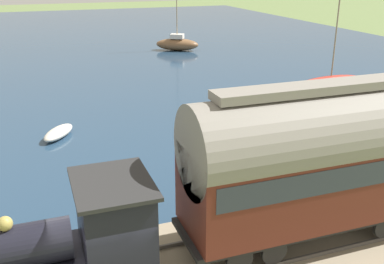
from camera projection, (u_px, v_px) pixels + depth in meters
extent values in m
cube|color=navy|center=(40.00, 44.00, 49.48)|extent=(80.00, 80.00, 0.01)
cube|color=#4C4742|center=(99.00, 260.00, 12.64)|extent=(0.07, 54.88, 0.12)
cylinder|color=black|center=(102.00, 243.00, 12.50)|extent=(0.12, 0.94, 0.94)
cylinder|color=black|center=(53.00, 253.00, 12.08)|extent=(0.12, 0.94, 0.94)
cylinder|color=black|center=(0.00, 263.00, 11.66)|extent=(0.12, 0.94, 0.94)
cube|color=black|center=(54.00, 261.00, 11.13)|extent=(2.36, 4.82, 0.12)
cylinder|color=black|center=(9.00, 248.00, 10.61)|extent=(1.07, 2.89, 1.07)
sphere|color=tan|center=(5.00, 224.00, 10.38)|extent=(0.36, 0.36, 0.36)
cube|color=black|center=(114.00, 217.00, 11.29)|extent=(2.26, 1.69, 1.77)
cube|color=#282828|center=(112.00, 183.00, 10.97)|extent=(2.46, 1.93, 0.10)
cylinder|color=black|center=(370.00, 193.00, 15.46)|extent=(0.12, 0.76, 0.76)
cylinder|color=black|center=(384.00, 226.00, 13.49)|extent=(0.12, 0.76, 0.76)
cylinder|color=black|center=(345.00, 198.00, 15.12)|extent=(0.12, 0.76, 0.76)
cylinder|color=black|center=(274.00, 252.00, 12.29)|extent=(0.12, 0.76, 0.76)
cylinder|color=black|center=(244.00, 218.00, 13.93)|extent=(0.12, 0.76, 0.76)
cylinder|color=black|center=(239.00, 260.00, 11.96)|extent=(0.12, 0.76, 0.76)
cylinder|color=black|center=(213.00, 224.00, 13.59)|extent=(0.12, 0.76, 0.76)
cube|color=black|center=(314.00, 213.00, 13.60)|extent=(2.20, 8.36, 0.16)
cube|color=#5B2319|center=(318.00, 174.00, 13.14)|extent=(2.44, 8.02, 2.46)
cube|color=#2D333D|center=(320.00, 161.00, 12.99)|extent=(2.47, 7.52, 0.69)
cylinder|color=gray|center=(322.00, 135.00, 12.71)|extent=(2.57, 8.02, 2.57)
cube|color=gray|center=(328.00, 87.00, 12.22)|extent=(0.86, 6.69, 0.24)
ellipsoid|color=brown|center=(177.00, 44.00, 45.83)|extent=(3.63, 4.60, 1.21)
cylinder|color=#9E8460|center=(177.00, 4.00, 44.42)|extent=(0.10, 0.10, 6.85)
cube|color=silver|center=(177.00, 36.00, 45.54)|extent=(1.51, 1.63, 0.45)
ellipsoid|color=#B72D23|center=(331.00, 83.00, 31.25)|extent=(1.28, 5.82, 1.03)
cylinder|color=#9E8460|center=(337.00, 21.00, 29.77)|extent=(0.10, 0.10, 7.45)
ellipsoid|color=#B7B2A3|center=(113.00, 207.00, 15.87)|extent=(2.24, 1.94, 0.36)
ellipsoid|color=beige|center=(58.00, 133.00, 22.78)|extent=(2.52, 2.07, 0.49)
ellipsoid|color=silver|center=(327.00, 172.00, 18.60)|extent=(1.48, 2.16, 0.32)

